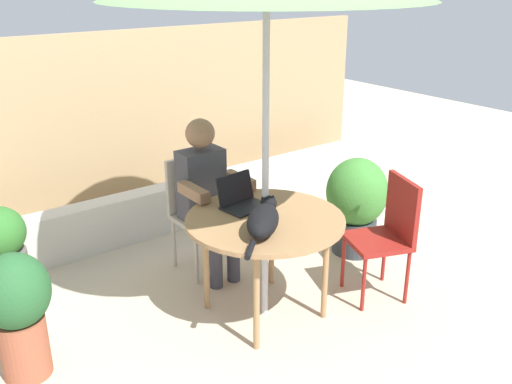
# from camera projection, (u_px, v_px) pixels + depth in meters

# --- Properties ---
(ground_plane) EXTENTS (14.00, 14.00, 0.00)m
(ground_plane) POSITION_uv_depth(u_px,v_px,m) (265.00, 312.00, 4.00)
(ground_plane) COLOR #BCAD93
(fence_back) EXTENTS (5.90, 0.08, 1.74)m
(fence_back) POSITION_uv_depth(u_px,v_px,m) (119.00, 126.00, 5.36)
(fence_back) COLOR tan
(fence_back) RESTS_ON ground
(planter_wall_low) EXTENTS (5.31, 0.20, 0.43)m
(planter_wall_low) POSITION_uv_depth(u_px,v_px,m) (155.00, 211.00, 5.13)
(planter_wall_low) COLOR beige
(planter_wall_low) RESTS_ON ground
(patio_table) EXTENTS (1.06, 1.06, 0.73)m
(patio_table) POSITION_uv_depth(u_px,v_px,m) (265.00, 226.00, 3.75)
(patio_table) COLOR #9E754C
(patio_table) RESTS_ON ground
(chair_occupied) EXTENTS (0.40, 0.40, 0.90)m
(chair_occupied) POSITION_uv_depth(u_px,v_px,m) (196.00, 204.00, 4.46)
(chair_occupied) COLOR #B2A899
(chair_occupied) RESTS_ON ground
(chair_empty) EXTENTS (0.52, 0.52, 0.90)m
(chair_empty) POSITION_uv_depth(u_px,v_px,m) (389.00, 228.00, 4.05)
(chair_empty) COLOR maroon
(chair_empty) RESTS_ON ground
(person_seated) EXTENTS (0.48, 0.48, 1.24)m
(person_seated) POSITION_uv_depth(u_px,v_px,m) (207.00, 190.00, 4.28)
(person_seated) COLOR #3F3F47
(person_seated) RESTS_ON ground
(laptop) EXTENTS (0.33, 0.29, 0.21)m
(laptop) POSITION_uv_depth(u_px,v_px,m) (240.00, 197.00, 3.90)
(laptop) COLOR black
(laptop) RESTS_ON patio_table
(cat) EXTENTS (0.52, 0.46, 0.17)m
(cat) POSITION_uv_depth(u_px,v_px,m) (264.00, 220.00, 3.50)
(cat) COLOR black
(cat) RESTS_ON patio_table
(potted_plant_near_fence) EXTENTS (0.51, 0.51, 0.83)m
(potted_plant_near_fence) POSITION_uv_depth(u_px,v_px,m) (356.00, 201.00, 4.70)
(potted_plant_near_fence) COLOR #33383D
(potted_plant_near_fence) RESTS_ON ground
(potted_plant_by_chair) EXTENTS (0.40, 0.40, 0.79)m
(potted_plant_by_chair) POSITION_uv_depth(u_px,v_px,m) (17.00, 308.00, 3.23)
(potted_plant_by_chair) COLOR #9E5138
(potted_plant_by_chair) RESTS_ON ground
(potted_plant_corner) EXTENTS (0.38, 0.38, 0.72)m
(potted_plant_corner) POSITION_uv_depth(u_px,v_px,m) (1.00, 252.00, 4.03)
(potted_plant_corner) COLOR #595654
(potted_plant_corner) RESTS_ON ground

